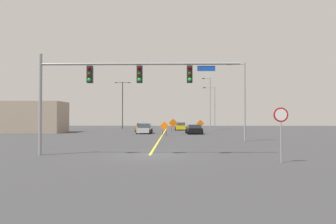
{
  "coord_description": "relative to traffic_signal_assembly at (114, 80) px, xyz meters",
  "views": [
    {
      "loc": [
        1.47,
        -18.65,
        2.36
      ],
      "look_at": [
        0.79,
        18.34,
        2.96
      ],
      "focal_mm": 32.5,
      "sensor_mm": 36.0,
      "label": 1
    }
  ],
  "objects": [
    {
      "name": "roadside_building_west",
      "position": [
        -17.99,
        26.93,
        -2.33
      ],
      "size": [
        10.06,
        5.18,
        4.66
      ],
      "color": "gray",
      "rests_on": "ground"
    },
    {
      "name": "construction_sign_right_shoulder",
      "position": [
        3.64,
        28.72,
        -3.33
      ],
      "size": [
        1.41,
        0.18,
        2.12
      ],
      "color": "orange",
      "rests_on": "ground"
    },
    {
      "name": "street_lamp_far_left",
      "position": [
        -6.63,
        42.51,
        0.81
      ],
      "size": [
        3.14,
        0.24,
        9.46
      ],
      "color": "black",
      "rests_on": "ground"
    },
    {
      "name": "car_silver_far",
      "position": [
        -0.45,
        24.6,
        -3.99
      ],
      "size": [
        2.08,
        3.87,
        1.42
      ],
      "color": "#B7BABF",
      "rests_on": "ground"
    },
    {
      "name": "car_orange_passing",
      "position": [
        -1.24,
        30.26,
        -4.02
      ],
      "size": [
        2.18,
        4.3,
        1.37
      ],
      "color": "orange",
      "rests_on": "ground"
    },
    {
      "name": "stop_sign",
      "position": [
        9.25,
        -2.81,
        -2.66
      ],
      "size": [
        0.76,
        0.07,
        2.85
      ],
      "color": "gray",
      "rests_on": "ground"
    },
    {
      "name": "traffic_signal_assembly",
      "position": [
        0.0,
        0.0,
        0.0
      ],
      "size": [
        12.43,
        0.44,
        6.28
      ],
      "color": "gray",
      "rests_on": "ground"
    },
    {
      "name": "ground",
      "position": [
        2.23,
        0.02,
        -4.66
      ],
      "size": [
        126.33,
        126.33,
        0.0
      ],
      "primitive_type": "plane",
      "color": "#38383A"
    },
    {
      "name": "car_black_distant",
      "position": [
        6.54,
        23.79,
        -4.03
      ],
      "size": [
        2.31,
        4.06,
        1.31
      ],
      "color": "black",
      "rests_on": "ground"
    },
    {
      "name": "car_yellow_mid",
      "position": [
        4.97,
        36.37,
        -4.0
      ],
      "size": [
        1.98,
        4.36,
        1.37
      ],
      "color": "gold",
      "rests_on": "ground"
    },
    {
      "name": "street_lamp_mid_right",
      "position": [
        10.5,
        11.06,
        -0.42
      ],
      "size": [
        1.79,
        0.24,
        7.67
      ],
      "color": "gray",
      "rests_on": "ground"
    },
    {
      "name": "street_lamp_near_left",
      "position": [
        11.13,
        37.62,
        -0.25
      ],
      "size": [
        2.21,
        0.24,
        7.93
      ],
      "color": "gray",
      "rests_on": "ground"
    },
    {
      "name": "street_lamp_far_right",
      "position": [
        10.19,
        36.04,
        0.45
      ],
      "size": [
        1.52,
        0.24,
        9.45
      ],
      "color": "gray",
      "rests_on": "ground"
    },
    {
      "name": "construction_sign_right_lane",
      "position": [
        7.71,
        26.91,
        -3.4
      ],
      "size": [
        1.15,
        0.07,
        1.96
      ],
      "color": "orange",
      "rests_on": "ground"
    },
    {
      "name": "construction_sign_left_lane",
      "position": [
        2.54,
        19.72,
        -3.54
      ],
      "size": [
        1.15,
        0.26,
        1.8
      ],
      "color": "orange",
      "rests_on": "ground"
    },
    {
      "name": "road_centre_stripe",
      "position": [
        2.23,
        35.11,
        -4.66
      ],
      "size": [
        0.16,
        70.18,
        0.01
      ],
      "color": "yellow",
      "rests_on": "ground"
    }
  ]
}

